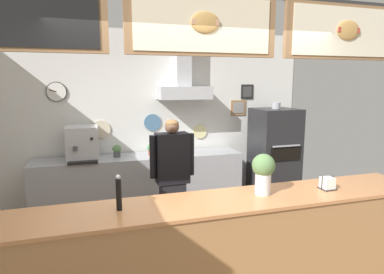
{
  "coord_description": "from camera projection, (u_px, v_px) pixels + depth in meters",
  "views": [
    {
      "loc": [
        -0.93,
        -3.0,
        2.04
      ],
      "look_at": [
        0.18,
        0.65,
        1.4
      ],
      "focal_mm": 30.82,
      "sensor_mm": 36.0,
      "label": 1
    }
  ],
  "objects": [
    {
      "name": "back_wall_assembly",
      "position": [
        155.0,
        115.0,
        5.22
      ],
      "size": [
        5.21,
        2.73,
        2.86
      ],
      "color": "gray",
      "rests_on": "ground_plane"
    },
    {
      "name": "service_counter",
      "position": [
        210.0,
        257.0,
        2.9
      ],
      "size": [
        4.22,
        0.61,
        1.03
      ],
      "color": "#B77F4C",
      "rests_on": "ground_plane"
    },
    {
      "name": "back_prep_counter",
      "position": [
        141.0,
        185.0,
        5.11
      ],
      "size": [
        3.14,
        0.59,
        0.93
      ],
      "color": "#A3A5AD",
      "rests_on": "ground_plane"
    },
    {
      "name": "pizza_oven",
      "position": [
        274.0,
        157.0,
        5.46
      ],
      "size": [
        0.68,
        0.69,
        1.71
      ],
      "color": "#232326",
      "rests_on": "ground_plane"
    },
    {
      "name": "shop_worker",
      "position": [
        173.0,
        181.0,
        3.96
      ],
      "size": [
        0.55,
        0.23,
        1.61
      ],
      "rotation": [
        0.0,
        0.0,
        3.16
      ],
      "color": "#232328",
      "rests_on": "ground_plane"
    },
    {
      "name": "espresso_machine",
      "position": [
        82.0,
        144.0,
        4.73
      ],
      "size": [
        0.44,
        0.52,
        0.49
      ],
      "color": "silver",
      "rests_on": "back_prep_counter"
    },
    {
      "name": "potted_sage",
      "position": [
        173.0,
        147.0,
        5.15
      ],
      "size": [
        0.16,
        0.16,
        0.19
      ],
      "color": "beige",
      "rests_on": "back_prep_counter"
    },
    {
      "name": "potted_oregano",
      "position": [
        117.0,
        150.0,
        4.92
      ],
      "size": [
        0.13,
        0.13,
        0.19
      ],
      "color": "#4C4C51",
      "rests_on": "back_prep_counter"
    },
    {
      "name": "potted_rosemary",
      "position": [
        151.0,
        149.0,
        5.07
      ],
      "size": [
        0.13,
        0.13,
        0.17
      ],
      "color": "#9E563D",
      "rests_on": "back_prep_counter"
    },
    {
      "name": "pepper_grinder",
      "position": [
        119.0,
        193.0,
        2.6
      ],
      "size": [
        0.05,
        0.05,
        0.29
      ],
      "color": "black",
      "rests_on": "service_counter"
    },
    {
      "name": "napkin_holder",
      "position": [
        327.0,
        184.0,
        3.13
      ],
      "size": [
        0.13,
        0.13,
        0.13
      ],
      "color": "#262628",
      "rests_on": "service_counter"
    },
    {
      "name": "basil_vase",
      "position": [
        263.0,
        173.0,
        2.96
      ],
      "size": [
        0.21,
        0.21,
        0.37
      ],
      "color": "silver",
      "rests_on": "service_counter"
    }
  ]
}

